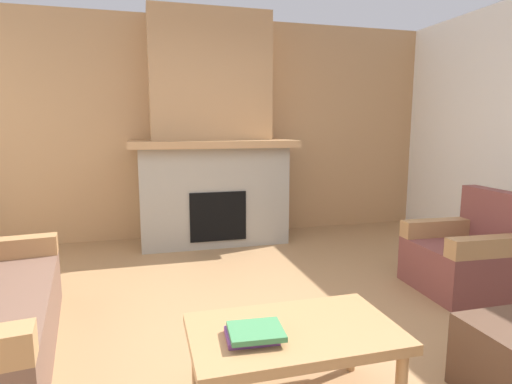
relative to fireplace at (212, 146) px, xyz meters
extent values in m
plane|color=#9E754C|center=(0.00, -2.62, -1.16)|extent=(9.00, 9.00, 0.00)
cube|color=tan|center=(0.00, 0.38, 0.19)|extent=(6.00, 0.12, 2.70)
cube|color=gray|center=(0.00, -0.03, -0.59)|extent=(1.70, 0.70, 1.15)
cube|color=black|center=(0.00, -0.36, -0.78)|extent=(0.64, 0.08, 0.56)
cube|color=tan|center=(0.00, -0.08, 0.03)|extent=(1.90, 0.82, 0.08)
cube|color=tan|center=(0.00, 0.07, 0.80)|extent=(1.40, 0.50, 1.47)
cube|color=brown|center=(1.80, -2.13, -0.96)|extent=(0.80, 0.80, 0.40)
cube|color=brown|center=(2.11, -2.14, -0.54)|extent=(0.18, 0.77, 0.45)
cube|color=#A87A4C|center=(1.81, -1.82, -0.69)|extent=(0.77, 0.18, 0.15)
cube|color=#A87A4C|center=(1.78, -2.44, -0.69)|extent=(0.77, 0.18, 0.15)
cube|color=#A87A4C|center=(-0.12, -3.19, -0.76)|extent=(1.00, 0.60, 0.05)
cylinder|color=#A87A4C|center=(-0.56, -2.95, -0.97)|extent=(0.06, 0.06, 0.38)
cylinder|color=#A87A4C|center=(0.32, -2.95, -0.97)|extent=(0.06, 0.06, 0.38)
cube|color=#7A3D84|center=(-0.35, -3.24, -0.72)|extent=(0.24, 0.19, 0.03)
cube|color=#3D7F4C|center=(-0.33, -3.25, -0.69)|extent=(0.26, 0.22, 0.03)
camera|label=1|loc=(-0.79, -4.95, 0.22)|focal=29.24mm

